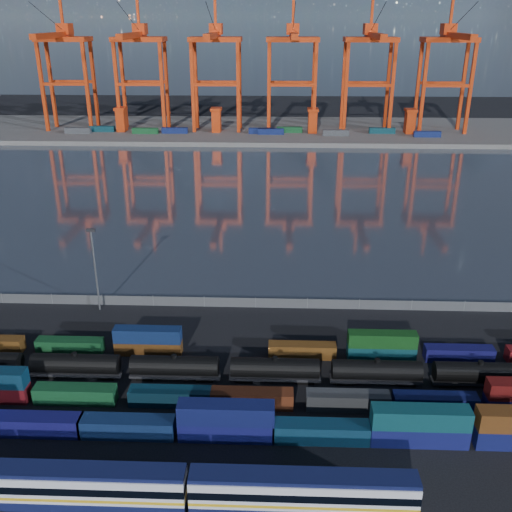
{
  "coord_description": "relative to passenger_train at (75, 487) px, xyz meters",
  "views": [
    {
      "loc": [
        3.77,
        -70.13,
        52.11
      ],
      "look_at": [
        0.0,
        30.0,
        10.0
      ],
      "focal_mm": 40.0,
      "sensor_mm": 36.0,
      "label": 1
    }
  ],
  "objects": [
    {
      "name": "quay_containers",
      "position": [
        7.78,
        216.8,
        0.58
      ],
      "size": [
        172.58,
        10.99,
        2.6
      ],
      "color": "navy",
      "rests_on": "far_quay"
    },
    {
      "name": "container_row_north",
      "position": [
        20.06,
        32.25,
        -0.96
      ],
      "size": [
        141.23,
        2.27,
        4.84
      ],
      "color": "#0F1B4D",
      "rests_on": "ground"
    },
    {
      "name": "waterfront_fence",
      "position": [
        18.78,
        49.34,
        -1.72
      ],
      "size": [
        160.12,
        0.12,
        2.2
      ],
      "color": "#595B5E",
      "rests_on": "ground"
    },
    {
      "name": "yard_light_mast",
      "position": [
        -11.22,
        47.34,
        6.58
      ],
      "size": [
        1.6,
        0.4,
        16.6
      ],
      "color": "slate",
      "rests_on": "ground"
    },
    {
      "name": "ground",
      "position": [
        18.78,
        21.34,
        -2.72
      ],
      "size": [
        700.0,
        700.0,
        0.0
      ],
      "primitive_type": "plane",
      "color": "black",
      "rests_on": "ground"
    },
    {
      "name": "far_quay",
      "position": [
        18.78,
        231.34,
        -1.72
      ],
      "size": [
        700.0,
        70.0,
        2.0
      ],
      "primitive_type": "cube",
      "color": "#514F4C",
      "rests_on": "ground"
    },
    {
      "name": "harbor_water",
      "position": [
        18.78,
        126.34,
        -2.71
      ],
      "size": [
        700.0,
        700.0,
        0.0
      ],
      "primitive_type": "plane",
      "color": "#2C3440",
      "rests_on": "ground"
    },
    {
      "name": "container_row_mid",
      "position": [
        8.73,
        18.97,
        -1.03
      ],
      "size": [
        142.12,
        2.42,
        5.16
      ],
      "color": "#444749",
      "rests_on": "ground"
    },
    {
      "name": "passenger_train",
      "position": [
        0.0,
        0.0,
        0.0
      ],
      "size": [
        77.57,
        3.16,
        5.42
      ],
      "color": "silver",
      "rests_on": "ground"
    },
    {
      "name": "gantry_cranes",
      "position": [
        11.28,
        224.7,
        35.18
      ],
      "size": [
        198.78,
        45.66,
        61.83
      ],
      "color": "red",
      "rests_on": "ground"
    },
    {
      "name": "straddle_carriers",
      "position": [
        16.28,
        221.34,
        5.1
      ],
      "size": [
        140.0,
        7.0,
        11.1
      ],
      "color": "red",
      "rests_on": "far_quay"
    },
    {
      "name": "container_row_south",
      "position": [
        11.49,
        12.02,
        -0.36
      ],
      "size": [
        140.46,
        2.6,
        5.54
      ],
      "color": "#46484B",
      "rests_on": "ground"
    },
    {
      "name": "tanker_string",
      "position": [
        7.18,
        25.22,
        -0.55
      ],
      "size": [
        138.08,
        3.02,
        4.33
      ],
      "color": "black",
      "rests_on": "ground"
    }
  ]
}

